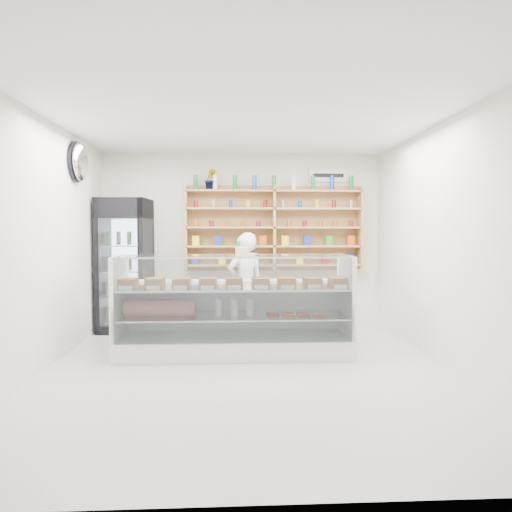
{
  "coord_description": "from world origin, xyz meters",
  "views": [
    {
      "loc": [
        -0.15,
        -4.96,
        1.53
      ],
      "look_at": [
        0.14,
        0.9,
        1.22
      ],
      "focal_mm": 32.0,
      "sensor_mm": 36.0,
      "label": 1
    }
  ],
  "objects": [
    {
      "name": "shop_worker",
      "position": [
        0.03,
        1.77,
        0.76
      ],
      "size": [
        0.65,
        0.55,
        1.52
      ],
      "primitive_type": "imported",
      "rotation": [
        0.0,
        0.0,
        3.53
      ],
      "color": "white",
      "rests_on": "floor"
    },
    {
      "name": "security_mirror",
      "position": [
        -2.17,
        1.2,
        2.45
      ],
      "size": [
        0.15,
        0.5,
        0.5
      ],
      "primitive_type": "ellipsoid",
      "color": "silver",
      "rests_on": "left_wall"
    },
    {
      "name": "drinks_cooler",
      "position": [
        -1.82,
        2.13,
        1.02
      ],
      "size": [
        0.78,
        0.76,
        2.04
      ],
      "rotation": [
        0.0,
        0.0,
        -0.06
      ],
      "color": "black",
      "rests_on": "floor"
    },
    {
      "name": "potted_plant",
      "position": [
        -0.51,
        2.34,
        2.36
      ],
      "size": [
        0.2,
        0.16,
        0.33
      ],
      "primitive_type": "imported",
      "rotation": [
        0.0,
        0.0,
        0.09
      ],
      "color": "#1E6626",
      "rests_on": "wall_shelving"
    },
    {
      "name": "wall_shelving",
      "position": [
        0.5,
        2.34,
        1.59
      ],
      "size": [
        2.84,
        0.28,
        1.33
      ],
      "color": "#B08253",
      "rests_on": "back_wall"
    },
    {
      "name": "room",
      "position": [
        0.0,
        0.0,
        1.4
      ],
      "size": [
        5.0,
        5.0,
        5.0
      ],
      "color": "#B5B4B9",
      "rests_on": "ground"
    },
    {
      "name": "display_counter",
      "position": [
        -0.14,
        0.68,
        0.35
      ],
      "size": [
        2.86,
        0.85,
        1.24
      ],
      "color": "white",
      "rests_on": "floor"
    },
    {
      "name": "wall_sign",
      "position": [
        1.4,
        2.47,
        2.45
      ],
      "size": [
        0.62,
        0.03,
        0.2
      ],
      "primitive_type": "cube",
      "color": "white",
      "rests_on": "back_wall"
    }
  ]
}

